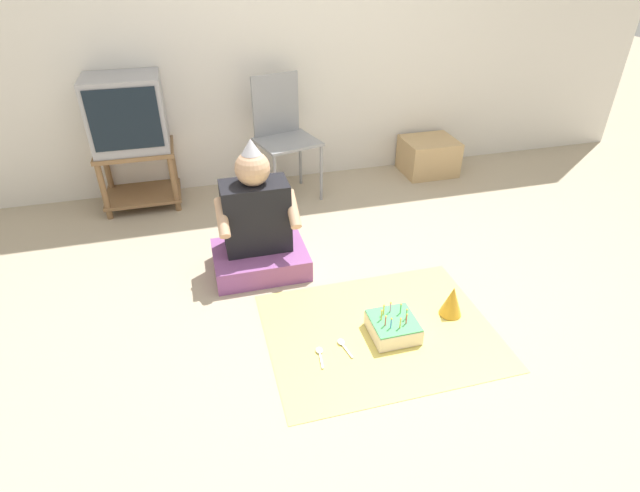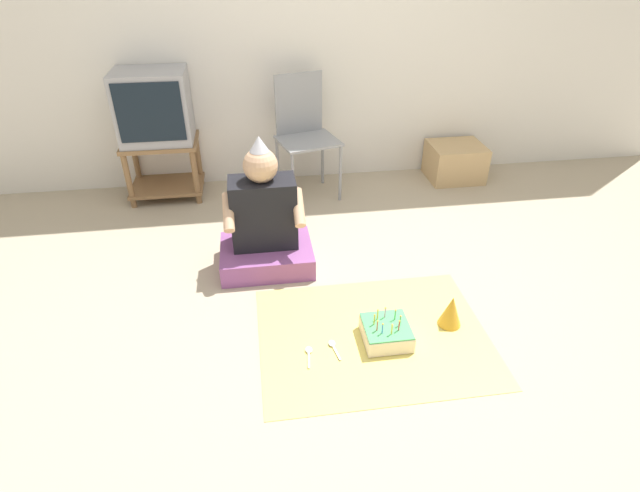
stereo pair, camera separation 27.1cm
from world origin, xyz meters
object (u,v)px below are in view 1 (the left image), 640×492
object	(u,v)px
tv	(127,113)
person_seated	(258,229)
cardboard_box_stack	(428,156)
party_hat_blue	(452,301)
folding_chair	(282,129)
birthday_cake	(393,327)

from	to	relation	value
tv	person_seated	size ratio (longest dim) A/B	0.61
cardboard_box_stack	party_hat_blue	size ratio (longest dim) A/B	2.46
cardboard_box_stack	person_seated	distance (m)	1.97
tv	folding_chair	distance (m)	1.11
cardboard_box_stack	party_hat_blue	distance (m)	1.93
cardboard_box_stack	birthday_cake	bearing A→B (deg)	-120.00
person_seated	birthday_cake	world-z (taller)	person_seated
birthday_cake	party_hat_blue	size ratio (longest dim) A/B	1.33
tv	birthday_cake	size ratio (longest dim) A/B	2.16
tv	cardboard_box_stack	bearing A→B (deg)	-0.44
tv	party_hat_blue	bearing A→B (deg)	-47.43
tv	person_seated	distance (m)	1.37
party_hat_blue	birthday_cake	bearing A→B (deg)	-169.37
folding_chair	birthday_cake	bearing A→B (deg)	-83.39
birthday_cake	tv	bearing A→B (deg)	124.53
person_seated	party_hat_blue	distance (m)	1.21
tv	folding_chair	bearing A→B (deg)	-4.60
tv	birthday_cake	xyz separation A→B (m)	(1.30, -1.88, -0.66)
tv	folding_chair	xyz separation A→B (m)	(1.09, -0.09, -0.18)
birthday_cake	party_hat_blue	xyz separation A→B (m)	(0.37, 0.07, 0.04)
cardboard_box_stack	party_hat_blue	xyz separation A→B (m)	(-0.71, -1.80, -0.05)
birthday_cake	party_hat_blue	world-z (taller)	party_hat_blue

